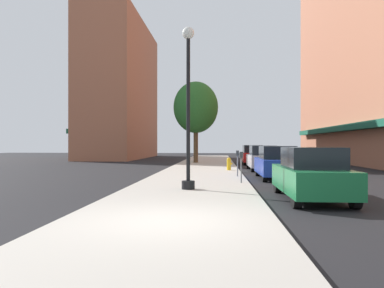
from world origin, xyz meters
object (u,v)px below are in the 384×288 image
lamppost (188,104)px  car_red (252,155)px  car_green (311,174)px  car_blue (277,163)px  tree_near (196,108)px  car_silver (262,158)px  parking_meter_near (241,163)px  fire_hydrant (229,164)px  parking_meter_far (238,160)px

lamppost → car_red: (4.01, 18.71, -2.39)m
lamppost → car_green: (4.01, -1.52, -2.39)m
lamppost → car_blue: size_ratio=1.37×
tree_near → car_silver: size_ratio=1.67×
lamppost → car_red: 19.28m
parking_meter_near → car_blue: 3.65m
fire_hydrant → car_red: size_ratio=0.18×
lamppost → car_silver: size_ratio=1.37×
parking_meter_far → car_silver: (1.95, 6.02, -0.14)m
car_blue → tree_near: bearing=111.7°
car_green → parking_meter_far: bearing=104.4°
car_green → car_silver: size_ratio=1.00×
car_green → car_silver: 12.92m
lamppost → fire_hydrant: bearing=79.9°
tree_near → car_blue: bearing=-70.3°
parking_meter_near → tree_near: size_ratio=0.18×
lamppost → tree_near: (-0.93, 19.14, 1.79)m
tree_near → car_silver: tree_near is taller
car_blue → car_green: bearing=-88.1°
car_red → parking_meter_far: bearing=-96.5°
car_green → car_blue: same height
parking_meter_far → car_red: car_red is taller
lamppost → tree_near: bearing=92.8°
parking_meter_near → parking_meter_far: bearing=90.0°
parking_meter_near → car_blue: car_blue is taller
lamppost → car_blue: 7.13m
tree_near → car_green: 21.65m
lamppost → fire_hydrant: (1.74, 9.79, -2.68)m
lamppost → car_red: lamppost is taller
parking_meter_near → car_green: car_green is taller
parking_meter_far → tree_near: bearing=102.2°
tree_near → car_red: tree_near is taller
car_silver → fire_hydrant: bearing=-144.8°
fire_hydrant → parking_meter_near: 7.50m
parking_meter_near → parking_meter_far: 3.07m
fire_hydrant → car_blue: (2.26, -4.40, 0.29)m
lamppost → parking_meter_far: size_ratio=4.50×
parking_meter_near → car_red: bearing=83.2°
lamppost → car_green: bearing=-20.8°
lamppost → car_silver: 12.32m
tree_near → car_green: bearing=-76.6°
lamppost → car_green: lamppost is taller
fire_hydrant → car_silver: car_silver is taller
fire_hydrant → parking_meter_far: (0.31, -4.41, 0.43)m
parking_meter_far → car_blue: 1.96m
car_blue → car_silver: size_ratio=1.00×
car_silver → tree_near: bearing=122.3°
parking_meter_far → car_green: size_ratio=0.30×
tree_near → fire_hydrant: bearing=-74.1°
parking_meter_far → lamppost: bearing=-110.9°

